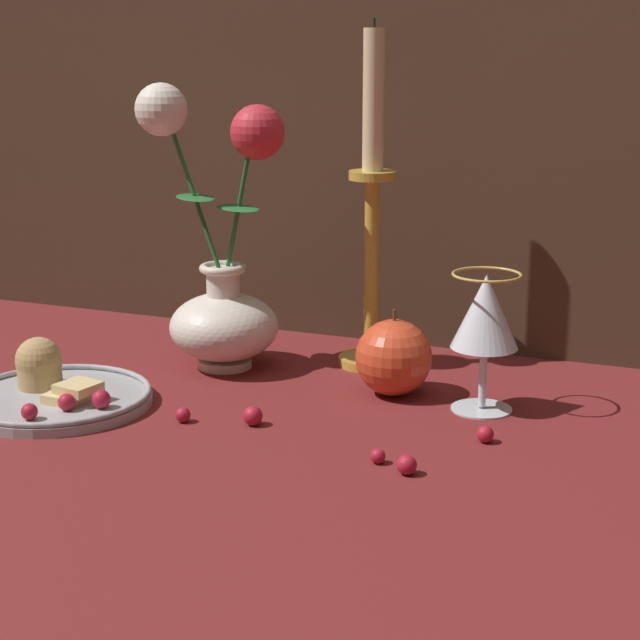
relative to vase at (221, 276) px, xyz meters
The scene contains 11 objects.
ground_plane 0.20m from the vase, 34.90° to the right, with size 2.40×2.40×0.00m, color maroon.
vase is the anchor object (origin of this frame).
plate_with_pastries 0.23m from the vase, 119.46° to the right, with size 0.20×0.20×0.07m.
wine_glass 0.32m from the vase, ahead, with size 0.07×0.07×0.15m.
candlestick 0.19m from the vase, 24.81° to the left, with size 0.08×0.08×0.40m.
apple_beside_vase 0.23m from the vase, ahead, with size 0.08×0.08×0.10m.
berry_near_plate 0.36m from the vase, 38.55° to the right, with size 0.01×0.01×0.01m, color #AD192D.
berry_front_center 0.22m from the vase, 74.93° to the right, with size 0.02×0.02×0.02m, color #AD192D.
berry_by_glass_stem 0.38m from the vase, 19.87° to the right, with size 0.02×0.02×0.02m, color #AD192D.
berry_under_candlestick 0.23m from the vase, 54.41° to the right, with size 0.02×0.02×0.02m, color #AD192D.
berry_far_right 0.39m from the vase, 37.24° to the right, with size 0.02×0.02×0.02m, color #AD192D.
Camera 1 is at (0.43, -0.98, 0.37)m, focal length 60.00 mm.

